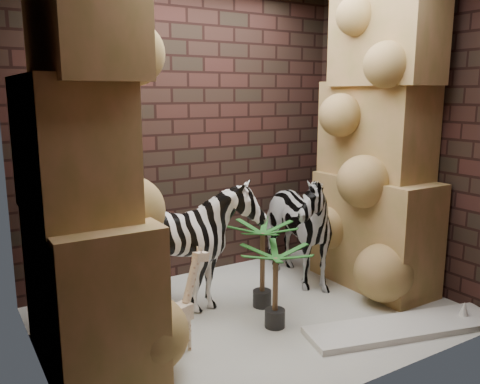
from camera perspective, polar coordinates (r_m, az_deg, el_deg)
floor at (r=4.47m, az=1.72°, el=-13.98°), size 3.50×3.50×0.00m
wall_back at (r=5.15m, az=-5.87°, el=6.66°), size 3.50×0.00×3.50m
wall_front at (r=3.11m, az=14.65°, el=3.37°), size 3.50×0.00×3.50m
wall_left at (r=3.44m, az=-23.37°, el=3.53°), size 0.00×3.00×3.00m
wall_right at (r=5.23m, az=18.16°, el=6.24°), size 0.00×3.00×3.00m
rock_pillar_left at (r=3.50m, az=-17.71°, el=4.05°), size 0.68×1.30×3.00m
rock_pillar_right at (r=4.99m, az=15.69°, el=6.16°), size 0.58×1.25×3.00m
zebra_right at (r=5.05m, az=5.75°, el=-2.76°), size 0.73×1.21×1.38m
zebra_left at (r=4.43m, az=-5.90°, el=-6.68°), size 0.99×1.22×1.09m
giraffe_toy at (r=3.75m, az=-7.51°, el=-12.65°), size 0.43×0.25×0.79m
palm_front at (r=4.51m, az=2.59°, el=-8.36°), size 0.36×0.36×0.79m
palm_back at (r=4.15m, az=4.08°, el=-10.84°), size 0.36×0.36×0.70m
surfboard at (r=4.43m, az=18.32°, el=-14.49°), size 1.71×0.83×0.05m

